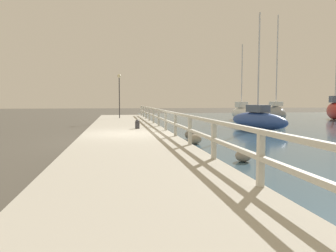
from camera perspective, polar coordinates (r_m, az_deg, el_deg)
The scene contains 12 objects.
ground_plane at distance 13.61m, azimuth -6.99°, elevation -2.66°, with size 120.00×120.00×0.00m, color #4C473D.
dock_walkway at distance 13.59m, azimuth -7.00°, elevation -1.99°, with size 3.73×36.00×0.32m.
railing at distance 13.70m, azimuth 0.37°, elevation 1.36°, with size 0.10×32.50×0.91m.
boulder_water_edge at distance 9.22m, azimuth 12.97°, elevation -5.08°, with size 0.44×0.40×0.33m.
boulder_near_dock at distance 14.09m, azimuth 4.05°, elevation -1.55°, with size 0.55×0.50×0.41m.
boulder_mid_strip at distance 12.68m, azimuth 4.72°, elevation -2.27°, with size 0.52×0.47×0.39m.
mooring_bollard at distance 15.92m, azimuth -5.37°, elevation 0.32°, with size 0.22×0.22×0.44m.
dock_lamp at distance 25.74m, azimuth -8.49°, elevation 7.05°, with size 0.28×0.28×3.40m.
sailboat_white at distance 29.36m, azimuth 12.64°, elevation 2.34°, with size 1.23×3.43×6.54m.
sailboat_blue at distance 19.66m, azimuth 15.33°, elevation 1.12°, with size 2.01×5.11×6.65m.
sailboat_red at distance 32.70m, azimuth 27.02°, elevation 2.54°, with size 2.58×4.21×7.29m.
sailboat_gray at distance 26.58m, azimuth 18.25°, elevation 2.15°, with size 1.58×3.15×8.11m.
Camera 1 is at (-0.46, -13.50, 1.67)m, focal length 35.00 mm.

